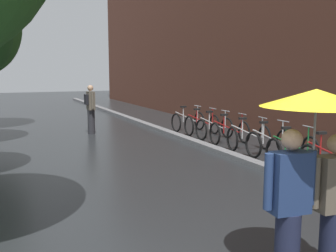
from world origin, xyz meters
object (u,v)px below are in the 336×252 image
(parked_bicycle_3, at_px, (269,142))
(parked_bicycle_7, at_px, (202,125))
(parked_bicycle_6, at_px, (214,128))
(parked_bicycle_1, at_px, (328,157))
(parked_bicycle_8, at_px, (188,121))
(parked_bicycle_5, at_px, (230,132))
(pedestrian_walking_midground, at_px, (91,108))
(parked_bicycle_2, at_px, (292,150))
(couple_under_umbrella, at_px, (314,157))
(parked_bicycle_4, at_px, (249,137))

(parked_bicycle_3, relative_size, parked_bicycle_7, 1.00)
(parked_bicycle_6, bearing_deg, parked_bicycle_3, -89.99)
(parked_bicycle_1, distance_m, parked_bicycle_8, 6.76)
(parked_bicycle_5, xyz_separation_m, pedestrian_walking_midground, (-3.49, 3.72, 0.55))
(parked_bicycle_2, bearing_deg, couple_under_umbrella, -129.62)
(parked_bicycle_1, xyz_separation_m, parked_bicycle_2, (-0.20, 0.90, 0.00))
(couple_under_umbrella, height_order, pedestrian_walking_midground, couple_under_umbrella)
(parked_bicycle_2, height_order, parked_bicycle_8, same)
(parked_bicycle_1, distance_m, parked_bicycle_2, 0.92)
(parked_bicycle_3, height_order, parked_bicycle_6, same)
(parked_bicycle_5, xyz_separation_m, parked_bicycle_8, (0.01, 2.90, 0.00))
(parked_bicycle_3, distance_m, parked_bicycle_4, 0.89)
(parked_bicycle_3, distance_m, parked_bicycle_6, 2.87)
(parked_bicycle_1, distance_m, parked_bicycle_6, 4.82)
(parked_bicycle_3, relative_size, parked_bicycle_6, 0.98)
(parked_bicycle_3, distance_m, couple_under_umbrella, 6.51)
(parked_bicycle_5, relative_size, pedestrian_walking_midground, 0.64)
(parked_bicycle_6, xyz_separation_m, pedestrian_walking_midground, (-3.51, 2.76, 0.55))
(parked_bicycle_5, relative_size, parked_bicycle_6, 1.01)
(parked_bicycle_2, xyz_separation_m, parked_bicycle_5, (0.12, 2.96, 0.00))
(parked_bicycle_5, bearing_deg, parked_bicycle_1, -88.89)
(parked_bicycle_6, xyz_separation_m, parked_bicycle_8, (-0.01, 1.94, 0.00))
(parked_bicycle_1, height_order, couple_under_umbrella, couple_under_umbrella)
(parked_bicycle_2, distance_m, parked_bicycle_5, 2.97)
(parked_bicycle_8, bearing_deg, parked_bicycle_4, -90.34)
(parked_bicycle_1, distance_m, couple_under_umbrella, 5.09)
(couple_under_umbrella, bearing_deg, parked_bicycle_8, 70.18)
(parked_bicycle_1, xyz_separation_m, pedestrian_walking_midground, (-3.57, 7.58, 0.55))
(parked_bicycle_5, xyz_separation_m, couple_under_umbrella, (-3.63, -7.20, 1.02))
(parked_bicycle_5, height_order, parked_bicycle_8, same)
(parked_bicycle_7, height_order, couple_under_umbrella, couple_under_umbrella)
(parked_bicycle_3, xyz_separation_m, parked_bicycle_5, (-0.02, 1.91, 0.00))
(parked_bicycle_8, bearing_deg, couple_under_umbrella, -109.82)
(parked_bicycle_1, bearing_deg, parked_bicycle_7, 90.30)
(parked_bicycle_4, distance_m, parked_bicycle_7, 2.88)
(couple_under_umbrella, bearing_deg, parked_bicycle_4, 59.67)
(parked_bicycle_7, bearing_deg, couple_under_umbrella, -112.06)
(pedestrian_walking_midground, bearing_deg, couple_under_umbrella, -90.72)
(parked_bicycle_2, height_order, parked_bicycle_6, same)
(parked_bicycle_8, relative_size, couple_under_umbrella, 0.54)
(parked_bicycle_2, xyz_separation_m, pedestrian_walking_midground, (-3.37, 6.68, 0.55))
(parked_bicycle_5, bearing_deg, parked_bicycle_7, 88.62)
(couple_under_umbrella, xyz_separation_m, pedestrian_walking_midground, (0.14, 10.91, -0.47))
(parked_bicycle_7, bearing_deg, parked_bicycle_2, -91.99)
(pedestrian_walking_midground, bearing_deg, parked_bicycle_1, -64.80)
(parked_bicycle_2, relative_size, pedestrian_walking_midground, 0.66)
(parked_bicycle_6, bearing_deg, parked_bicycle_1, -89.36)
(parked_bicycle_1, bearing_deg, parked_bicycle_8, 90.54)
(parked_bicycle_1, height_order, parked_bicycle_5, same)
(parked_bicycle_2, bearing_deg, parked_bicycle_1, -77.59)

